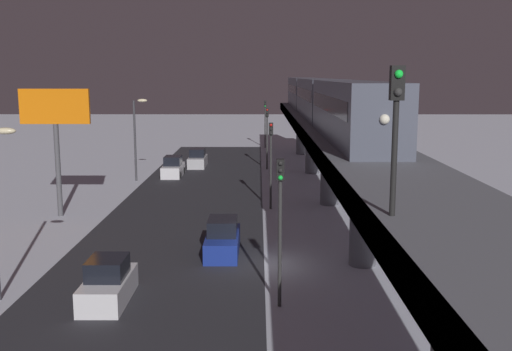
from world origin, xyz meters
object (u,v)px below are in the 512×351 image
at_px(subway_train, 320,97).
at_px(sedan_white, 173,168).
at_px(rail_signal, 396,115).
at_px(sedan_white_2, 108,284).
at_px(commercial_billboard, 55,119).
at_px(traffic_light_distant, 265,117).
at_px(traffic_light_mid, 271,153).
at_px(sedan_silver, 198,159).
at_px(traffic_light_near, 280,211).
at_px(traffic_light_far, 267,130).
at_px(sedan_blue, 223,239).

bearing_deg(subway_train, sedan_white, -17.38).
bearing_deg(rail_signal, sedan_white_2, -41.95).
bearing_deg(rail_signal, commercial_billboard, -55.07).
bearing_deg(sedan_white, traffic_light_distant, -111.98).
relative_size(rail_signal, traffic_light_mid, 0.62).
bearing_deg(rail_signal, traffic_light_distant, -87.62).
bearing_deg(sedan_silver, rail_signal, 102.00).
bearing_deg(sedan_white, subway_train, 162.62).
bearing_deg(traffic_light_distant, sedan_silver, 66.20).
relative_size(sedan_white_2, traffic_light_near, 0.65).
xyz_separation_m(traffic_light_mid, traffic_light_far, (0.00, -18.80, 0.00)).
distance_m(subway_train, sedan_silver, 17.38).
distance_m(traffic_light_distant, commercial_billboard, 42.60).
relative_size(sedan_white, traffic_light_far, 0.70).
distance_m(sedan_white_2, commercial_billboard, 18.63).
relative_size(traffic_light_near, traffic_light_far, 1.00).
relative_size(traffic_light_mid, commercial_billboard, 0.72).
height_order(sedan_white, sedan_blue, same).
xyz_separation_m(sedan_white, traffic_light_distant, (-9.30, -23.04, 3.41)).
xyz_separation_m(sedan_white, commercial_billboard, (5.59, 16.80, 6.04)).
xyz_separation_m(traffic_light_near, traffic_light_mid, (0.00, -18.80, 0.00)).
relative_size(sedan_silver, commercial_billboard, 0.50).
height_order(rail_signal, sedan_white, rail_signal).
xyz_separation_m(traffic_light_near, commercial_billboard, (14.89, -16.56, 2.63)).
height_order(rail_signal, traffic_light_mid, rail_signal).
bearing_deg(sedan_blue, sedan_white, 104.04).
distance_m(sedan_blue, traffic_light_near, 8.96).
distance_m(sedan_silver, sedan_blue, 31.95).
distance_m(rail_signal, traffic_light_near, 10.14).
bearing_deg(traffic_light_mid, sedan_white, -57.43).
relative_size(subway_train, sedan_silver, 12.44).
bearing_deg(rail_signal, traffic_light_far, -86.65).
xyz_separation_m(sedan_white, sedan_silver, (-1.80, -6.03, 0.01)).
bearing_deg(traffic_light_near, sedan_white, -74.42).
bearing_deg(traffic_light_far, rail_signal, 93.35).
height_order(subway_train, sedan_blue, subway_train).
bearing_deg(traffic_light_far, traffic_light_near, 90.00).
xyz_separation_m(sedan_blue, traffic_light_distant, (-2.90, -48.63, 3.40)).
bearing_deg(commercial_billboard, sedan_silver, -107.93).
relative_size(traffic_light_far, commercial_billboard, 0.72).
height_order(sedan_white_2, commercial_billboard, commercial_billboard).
bearing_deg(traffic_light_mid, commercial_billboard, 8.55).
bearing_deg(sedan_white, traffic_light_far, -155.49).
distance_m(sedan_silver, sedan_white_2, 38.84).
distance_m(rail_signal, sedan_blue, 19.08).
height_order(subway_train, traffic_light_near, subway_train).
distance_m(sedan_white_2, traffic_light_mid, 20.02).
bearing_deg(rail_signal, traffic_light_near, -72.59).
xyz_separation_m(sedan_blue, traffic_light_near, (-2.90, 7.77, 3.40)).
relative_size(subway_train, commercial_billboard, 6.23).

